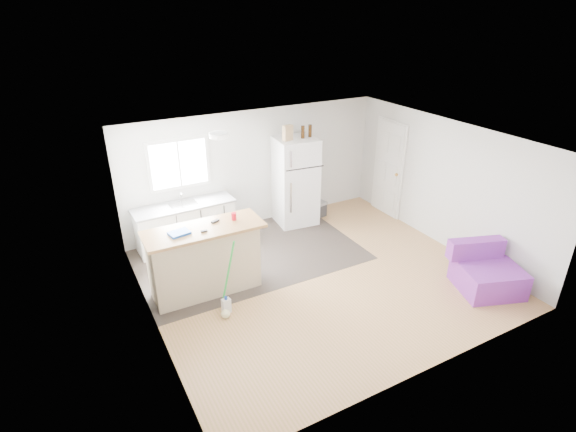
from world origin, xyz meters
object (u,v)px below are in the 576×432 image
object	(u,v)px
kitchen_cabinets	(186,224)
mop	(226,303)
bottle_left	(303,132)
bottle_right	(310,131)
cooler	(316,209)
cardboard_box	(288,133)
red_cup	(234,216)
blue_tray	(179,233)
cleaner_jug	(226,305)
peninsula	(205,260)
purple_seat	(486,273)
refrigerator	(295,181)

from	to	relation	value
kitchen_cabinets	mop	world-z (taller)	mop
bottle_left	bottle_right	bearing A→B (deg)	2.73
cooler	bottle_left	distance (m)	1.83
cardboard_box	cooler	bearing A→B (deg)	3.82
kitchen_cabinets	cooler	distance (m)	2.87
red_cup	bottle_right	xyz separation A→B (m)	(2.28, 1.46, 0.76)
blue_tray	bottle_right	world-z (taller)	bottle_right
mop	bottle_left	xyz separation A→B (m)	(2.62, 2.27, 1.72)
cleaner_jug	bottle_right	world-z (taller)	bottle_right
peninsula	blue_tray	distance (m)	0.68
mop	bottle_left	size ratio (longest dim) A/B	5.05
cleaner_jug	cardboard_box	world-z (taller)	cardboard_box
peninsula	cardboard_box	distance (m)	3.10
purple_seat	bottle_left	size ratio (longest dim) A/B	4.70
kitchen_cabinets	purple_seat	xyz separation A→B (m)	(3.85, -3.77, -0.15)
mop	refrigerator	bearing A→B (deg)	10.96
kitchen_cabinets	refrigerator	size ratio (longest dim) A/B	1.04
mop	bottle_right	size ratio (longest dim) A/B	5.05
red_cup	cardboard_box	distance (m)	2.42
mop	bottle_left	bearing A→B (deg)	8.80
blue_tray	bottle_right	bearing A→B (deg)	25.53
blue_tray	bottle_left	size ratio (longest dim) A/B	1.20
purple_seat	bottle_right	world-z (taller)	bottle_right
red_cup	kitchen_cabinets	bearing A→B (deg)	102.74
cooler	purple_seat	world-z (taller)	purple_seat
peninsula	red_cup	xyz separation A→B (m)	(0.55, 0.04, 0.62)
mop	bottle_right	bearing A→B (deg)	7.10
cooler	mop	xyz separation A→B (m)	(-3.00, -2.32, 0.06)
red_cup	bottle_left	world-z (taller)	bottle_left
refrigerator	cooler	distance (m)	0.90
mop	red_cup	size ratio (longest dim) A/B	10.52
cooler	bottle_right	bearing A→B (deg)	-178.81
kitchen_cabinets	mop	bearing A→B (deg)	-95.21
cooler	blue_tray	size ratio (longest dim) A/B	1.61
refrigerator	mop	distance (m)	3.49
cooler	blue_tray	world-z (taller)	blue_tray
purple_seat	bottle_left	distance (m)	4.21
refrigerator	mop	bearing A→B (deg)	-130.98
red_cup	bottle_right	bearing A→B (deg)	32.61
bottle_left	peninsula	bearing A→B (deg)	-150.67
purple_seat	blue_tray	world-z (taller)	blue_tray
kitchen_cabinets	red_cup	xyz separation A→B (m)	(0.37, -1.62, 0.77)
cleaner_jug	bottle_right	bearing A→B (deg)	33.19
peninsula	blue_tray	bearing A→B (deg)	-176.21
cardboard_box	red_cup	bearing A→B (deg)	-140.61
refrigerator	cardboard_box	size ratio (longest dim) A/B	6.10
cooler	cardboard_box	size ratio (longest dim) A/B	1.61
cleaner_jug	bottle_right	xyz separation A→B (m)	(2.76, 2.20, 1.83)
kitchen_cabinets	purple_seat	world-z (taller)	kitchen_cabinets
purple_seat	red_cup	xyz separation A→B (m)	(-3.49, 2.16, 0.92)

